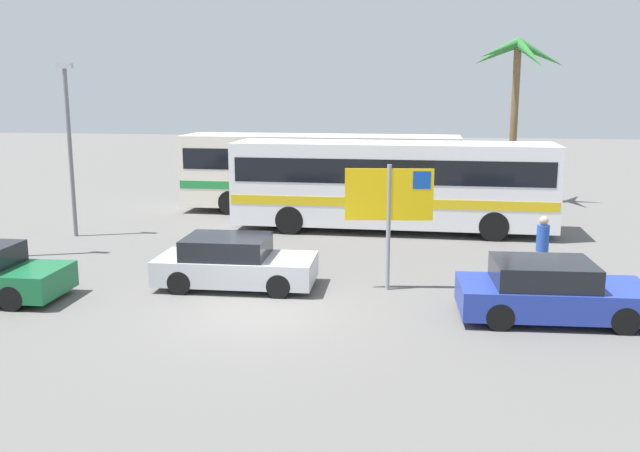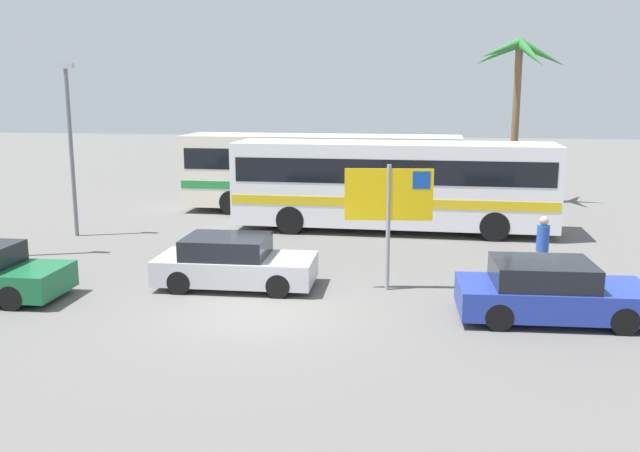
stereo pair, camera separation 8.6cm
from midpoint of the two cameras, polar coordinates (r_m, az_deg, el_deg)
name	(u,v)px [view 2 (the right image)]	position (r m, az deg, el deg)	size (l,w,h in m)	color
ground	(256,313)	(15.94, -5.17, -7.17)	(120.00, 120.00, 0.00)	#605E5B
bus_front_coach	(393,182)	(24.77, 6.15, 3.67)	(11.29, 2.65, 3.17)	white
bus_rear_coach	(321,169)	(28.42, 0.21, 4.71)	(11.29, 2.65, 3.17)	silver
ferry_sign	(391,200)	(17.24, 6.00, 2.19)	(2.19, 0.33, 3.20)	gray
car_silver	(234,263)	(17.88, -7.02, -3.04)	(4.10, 1.97, 1.32)	#B7BABF
car_blue	(550,292)	(16.08, 18.62, -5.19)	(4.22, 2.13, 1.32)	#23389E
pedestrian_crossing_lot	(543,244)	(18.83, 18.06, -1.42)	(0.32, 0.32, 1.81)	#1E2347
lamp_post_right_side	(71,142)	(25.04, -19.84, 6.54)	(0.56, 0.20, 5.87)	slate
palm_tree_seaside	(519,72)	(31.55, 16.20, 12.15)	(3.95, 3.77, 7.18)	brown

